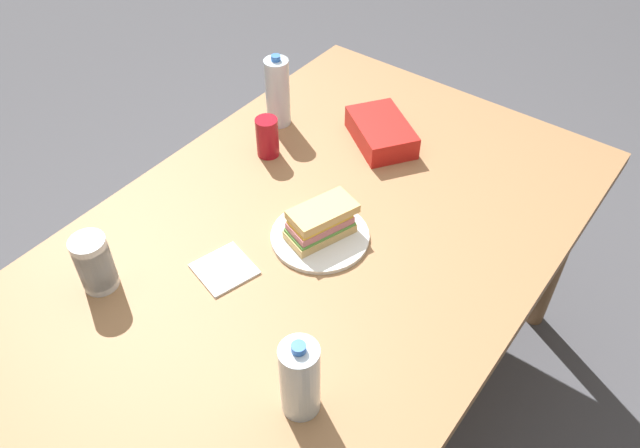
% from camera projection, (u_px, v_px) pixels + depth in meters
% --- Properties ---
extents(ground_plane, '(8.00, 8.00, 0.00)m').
position_uv_depth(ground_plane, '(314.00, 397.00, 2.16)').
color(ground_plane, '#4C4C51').
extents(dining_table, '(1.71, 1.09, 0.78)m').
position_uv_depth(dining_table, '(312.00, 261.00, 1.67)').
color(dining_table, '#9E7047').
rests_on(dining_table, ground_plane).
extents(paper_plate, '(0.25, 0.25, 0.01)m').
position_uv_depth(paper_plate, '(320.00, 236.00, 1.62)').
color(paper_plate, white).
rests_on(paper_plate, dining_table).
extents(sandwich, '(0.20, 0.14, 0.08)m').
position_uv_depth(sandwich, '(321.00, 222.00, 1.59)').
color(sandwich, '#DBB26B').
rests_on(sandwich, paper_plate).
extents(soda_can_red, '(0.07, 0.07, 0.12)m').
position_uv_depth(soda_can_red, '(267.00, 137.00, 1.83)').
color(soda_can_red, maroon).
rests_on(soda_can_red, dining_table).
extents(chip_bag, '(0.25, 0.27, 0.07)m').
position_uv_depth(chip_bag, '(381.00, 132.00, 1.89)').
color(chip_bag, red).
rests_on(chip_bag, dining_table).
extents(water_bottle_tall, '(0.07, 0.07, 0.23)m').
position_uv_depth(water_bottle_tall, '(278.00, 92.00, 1.91)').
color(water_bottle_tall, silver).
rests_on(water_bottle_tall, dining_table).
extents(plastic_cup_stack, '(0.08, 0.08, 0.15)m').
position_uv_depth(plastic_cup_stack, '(94.00, 263.00, 1.46)').
color(plastic_cup_stack, silver).
rests_on(plastic_cup_stack, dining_table).
extents(water_bottle_spare, '(0.08, 0.08, 0.21)m').
position_uv_depth(water_bottle_spare, '(300.00, 379.00, 1.21)').
color(water_bottle_spare, silver).
rests_on(water_bottle_spare, dining_table).
extents(paper_napkin, '(0.16, 0.16, 0.01)m').
position_uv_depth(paper_napkin, '(224.00, 269.00, 1.54)').
color(paper_napkin, white).
rests_on(paper_napkin, dining_table).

